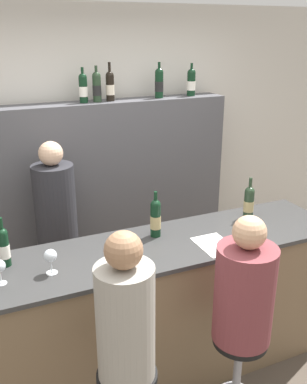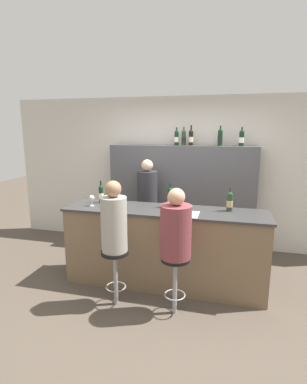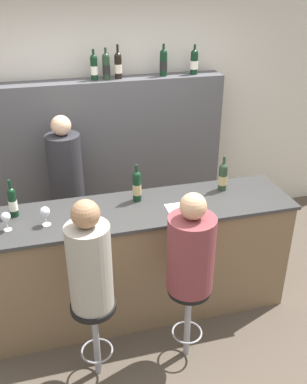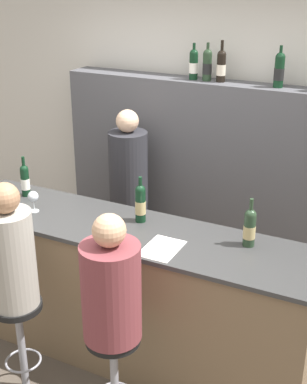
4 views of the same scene
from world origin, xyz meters
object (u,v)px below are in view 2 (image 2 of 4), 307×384
at_px(wine_bottle_counter_1, 170,197).
at_px(wine_bottle_backbar_4, 242,138).
at_px(wine_bottle_backbar_3, 220,137).
at_px(bar_stool_right, 175,271).
at_px(wine_glass_0, 92,198).
at_px(guest_seated_left, 114,221).
at_px(bar_stool_left, 115,264).
at_px(wine_bottle_backbar_2, 191,137).
at_px(wine_bottle_backbar_1, 184,137).
at_px(wine_glass_1, 111,199).
at_px(bartender, 147,212).
at_px(guest_seated_right, 176,229).
at_px(wine_bottle_backbar_0, 177,138).
at_px(wine_bottle_counter_2, 230,201).
at_px(wine_bottle_counter_0, 101,194).

height_order(wine_bottle_counter_1, wine_bottle_backbar_4, wine_bottle_backbar_4).
xyz_separation_m(wine_bottle_backbar_3, bar_stool_right, (-0.35, -1.94, -1.40)).
bearing_deg(wine_glass_0, wine_bottle_backbar_3, 41.20).
bearing_deg(guest_seated_left, wine_bottle_counter_1, 56.42).
xyz_separation_m(bar_stool_left, guest_seated_left, (0.00, 0.00, 0.52)).
bearing_deg(wine_bottle_backbar_3, wine_glass_0, -138.80).
bearing_deg(wine_bottle_backbar_2, wine_bottle_backbar_1, -180.00).
bearing_deg(wine_bottle_backbar_4, wine_bottle_backbar_1, -180.00).
height_order(bar_stool_left, guest_seated_left, guest_seated_left).
bearing_deg(wine_glass_1, wine_bottle_backbar_2, 58.70).
relative_size(guest_seated_left, bartender, 0.52).
height_order(wine_glass_1, guest_seated_left, guest_seated_left).
distance_m(wine_bottle_backbar_1, guest_seated_right, 2.16).
xyz_separation_m(wine_bottle_backbar_0, bartender, (-0.39, -0.42, -1.18)).
bearing_deg(wine_bottle_backbar_0, wine_bottle_backbar_4, 0.00).
bearing_deg(wine_bottle_backbar_3, wine_bottle_backbar_1, -180.00).
bearing_deg(wine_glass_0, guest_seated_right, -23.80).
height_order(wine_bottle_backbar_3, wine_bottle_backbar_4, wine_bottle_backbar_3).
xyz_separation_m(wine_bottle_backbar_3, guest_seated_right, (-0.35, -1.94, -0.92)).
xyz_separation_m(wine_bottle_backbar_3, guest_seated_left, (-1.06, -1.94, -0.88)).
relative_size(wine_bottle_backbar_1, bartender, 0.19).
distance_m(wine_bottle_counter_1, wine_glass_0, 1.05).
height_order(wine_bottle_counter_2, wine_bottle_backbar_2, wine_bottle_backbar_2).
distance_m(wine_bottle_backbar_2, wine_bottle_backbar_4, 0.80).
distance_m(wine_bottle_counter_0, guest_seated_left, 0.90).
bearing_deg(guest_seated_left, wine_bottle_backbar_1, 76.20).
distance_m(wine_bottle_backbar_2, guest_seated_right, 2.15).
xyz_separation_m(wine_bottle_backbar_0, wine_bottle_backbar_4, (1.03, 0.00, 0.00)).
distance_m(wine_bottle_counter_0, wine_bottle_counter_2, 1.74).
bearing_deg(wine_bottle_counter_2, wine_bottle_backbar_3, 99.28).
distance_m(wine_glass_1, bar_stool_right, 1.27).
bearing_deg(bar_stool_left, wine_bottle_backbar_3, 61.33).
bearing_deg(guest_seated_right, bar_stool_left, 180.00).
distance_m(wine_bottle_backbar_1, bartender, 1.36).
height_order(wine_bottle_backbar_2, wine_bottle_backbar_3, wine_bottle_backbar_2).
relative_size(wine_bottle_backbar_1, wine_glass_0, 2.05).
height_order(wine_bottle_counter_0, bar_stool_right, wine_bottle_counter_0).
distance_m(wine_bottle_backbar_1, wine_bottle_backbar_2, 0.12).
bearing_deg(wine_bottle_counter_0, wine_glass_0, -102.89).
distance_m(wine_bottle_counter_1, wine_bottle_backbar_3, 1.52).
bearing_deg(wine_bottle_backbar_3, bar_stool_left, -118.67).
height_order(wine_bottle_backbar_0, bar_stool_right, wine_bottle_backbar_0).
xyz_separation_m(guest_seated_right, bartender, (-0.74, 1.52, -0.28)).
distance_m(wine_glass_1, guest_seated_right, 1.12).
height_order(wine_bottle_backbar_4, bar_stool_left, wine_bottle_backbar_4).
bearing_deg(bartender, wine_bottle_backbar_0, 47.29).
bearing_deg(wine_bottle_backbar_2, wine_glass_0, -128.95).
xyz_separation_m(wine_bottle_counter_1, wine_bottle_backbar_4, (0.90, 1.20, 0.74)).
bearing_deg(guest_seated_right, wine_glass_1, 150.35).
distance_m(wine_bottle_backbar_0, wine_glass_0, 1.82).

